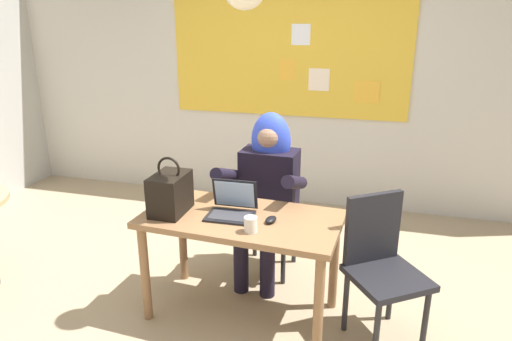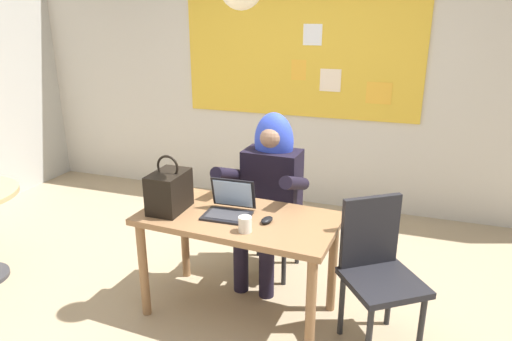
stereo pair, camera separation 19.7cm
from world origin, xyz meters
TOP-DOWN VIEW (x-y plane):
  - ground_plane at (0.00, 0.00)m, footprint 24.00×24.00m
  - wall_back_bulletin at (0.00, 2.10)m, footprint 6.17×2.29m
  - desk_main at (0.14, -0.00)m, footprint 1.30×0.72m
  - chair_at_desk at (0.18, 0.68)m, footprint 0.44×0.44m
  - person_costumed at (0.17, 0.55)m, footprint 0.61×0.62m
  - laptop at (0.08, 0.01)m, footprint 0.31×0.27m
  - computer_mouse at (0.35, -0.04)m, footprint 0.08×0.11m
  - handbag at (-0.32, -0.06)m, footprint 0.20×0.30m
  - coffee_mug at (0.26, -0.20)m, footprint 0.08×0.08m
  - chair_extra_corner at (1.03, 0.02)m, footprint 0.59×0.59m

SIDE VIEW (x-z plane):
  - ground_plane at x=0.00m, z-range 0.00..0.00m
  - chair_at_desk at x=0.18m, z-range 0.06..0.98m
  - chair_extra_corner at x=1.03m, z-range 0.06..0.98m
  - desk_main at x=0.14m, z-range 0.26..0.98m
  - computer_mouse at x=0.35m, z-range 0.72..0.75m
  - person_costumed at x=0.17m, z-range 0.12..1.38m
  - coffee_mug at x=0.26m, z-range 0.72..0.81m
  - laptop at x=0.08m, z-range 0.66..0.88m
  - handbag at x=-0.32m, z-range 0.66..1.04m
  - wall_back_bulletin at x=0.00m, z-range 0.01..2.63m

